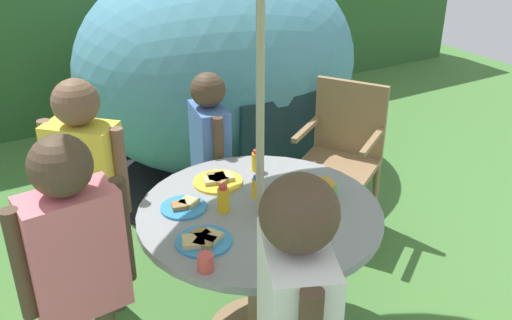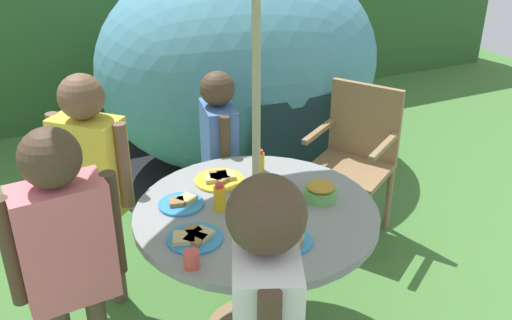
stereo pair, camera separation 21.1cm
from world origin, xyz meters
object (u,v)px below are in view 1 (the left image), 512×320
object	(u,v)px
wooden_chair	(342,149)
child_in_white_shirt	(295,317)
plate_mid_right	(218,180)
cup_near	(206,262)
plate_near_right	(203,240)
child_in_blue_shirt	(210,143)
juice_bottle_far_right	(223,199)
dome_tent	(219,65)
juice_bottle_center_front	(256,161)
plate_far_left	(184,206)
plate_center_back	(296,238)
juice_bottle_mid_left	(271,211)
garden_table	(260,239)
snack_bowl	(321,188)
child_in_yellow_shirt	(86,172)
juice_bottle_near_left	(257,187)
child_in_pink_shirt	(75,253)

from	to	relation	value
wooden_chair	child_in_white_shirt	xyz separation A→B (m)	(-1.31, -1.42, 0.32)
plate_mid_right	cup_near	distance (m)	0.69
plate_near_right	cup_near	xyz separation A→B (m)	(-0.07, -0.17, 0.02)
child_in_blue_shirt	juice_bottle_far_right	size ratio (longest dim) A/B	8.65
dome_tent	juice_bottle_center_front	xyz separation A→B (m)	(-0.55, -1.51, -0.02)
plate_near_right	plate_far_left	xyz separation A→B (m)	(0.04, 0.29, -0.00)
plate_near_right	plate_center_back	bearing A→B (deg)	-27.60
wooden_chair	child_in_blue_shirt	bearing A→B (deg)	-132.20
dome_tent	child_in_blue_shirt	distance (m)	1.23
juice_bottle_far_right	juice_bottle_mid_left	distance (m)	0.22
wooden_chair	juice_bottle_far_right	distance (m)	1.28
child_in_white_shirt	juice_bottle_mid_left	bearing A→B (deg)	-2.56
child_in_white_shirt	juice_bottle_far_right	bearing A→B (deg)	10.77
plate_mid_right	cup_near	bearing A→B (deg)	-120.58
garden_table	child_in_blue_shirt	distance (m)	0.80
plate_far_left	juice_bottle_mid_left	distance (m)	0.40
garden_table	plate_far_left	world-z (taller)	plate_far_left
snack_bowl	juice_bottle_center_front	size ratio (longest dim) A/B	1.34
juice_bottle_center_front	cup_near	distance (m)	0.84
dome_tent	child_in_yellow_shirt	distance (m)	1.83
plate_near_right	juice_bottle_center_front	world-z (taller)	juice_bottle_center_front
plate_far_left	cup_near	xyz separation A→B (m)	(-0.11, -0.45, 0.02)
plate_near_right	juice_bottle_mid_left	bearing A→B (deg)	0.52
juice_bottle_mid_left	plate_far_left	bearing A→B (deg)	134.83
plate_near_right	juice_bottle_mid_left	distance (m)	0.33
dome_tent	juice_bottle_far_right	xyz separation A→B (m)	(-0.88, -1.78, -0.01)
juice_bottle_mid_left	snack_bowl	bearing A→B (deg)	11.82
plate_far_left	juice_bottle_near_left	distance (m)	0.35
juice_bottle_far_right	child_in_pink_shirt	bearing A→B (deg)	-169.06
dome_tent	juice_bottle_near_left	xyz separation A→B (m)	(-0.69, -1.74, -0.02)
plate_center_back	plate_mid_right	xyz separation A→B (m)	(-0.05, 0.60, -0.00)
plate_near_right	child_in_blue_shirt	bearing A→B (deg)	62.41
child_in_yellow_shirt	plate_mid_right	world-z (taller)	child_in_yellow_shirt
garden_table	wooden_chair	size ratio (longest dim) A/B	1.16
child_in_white_shirt	juice_bottle_mid_left	world-z (taller)	child_in_white_shirt
child_in_yellow_shirt	snack_bowl	world-z (taller)	child_in_yellow_shirt
child_in_yellow_shirt	child_in_white_shirt	xyz separation A→B (m)	(0.27, -1.38, 0.05)
wooden_chair	dome_tent	size ratio (longest dim) A/B	0.43
plate_near_right	juice_bottle_far_right	world-z (taller)	juice_bottle_far_right
child_in_yellow_shirt	juice_bottle_near_left	xyz separation A→B (m)	(0.65, -0.50, -0.03)
child_in_white_shirt	plate_center_back	size ratio (longest dim) A/B	6.47
child_in_pink_shirt	juice_bottle_mid_left	xyz separation A→B (m)	(0.82, -0.04, -0.05)
snack_bowl	plate_far_left	distance (m)	0.64
dome_tent	juice_bottle_center_front	world-z (taller)	dome_tent
child_in_yellow_shirt	juice_bottle_far_right	distance (m)	0.71
plate_center_back	juice_bottle_mid_left	bearing A→B (deg)	94.30
juice_bottle_near_left	cup_near	xyz separation A→B (m)	(-0.44, -0.38, -0.02)
snack_bowl	child_in_white_shirt	bearing A→B (deg)	-130.88
plate_mid_right	plate_near_right	world-z (taller)	same
garden_table	child_in_blue_shirt	xyz separation A→B (m)	(0.13, 0.77, 0.15)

